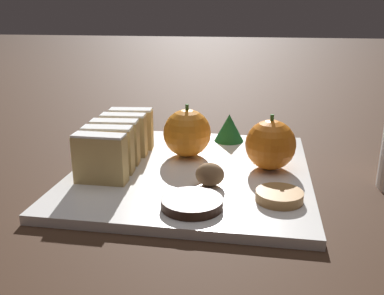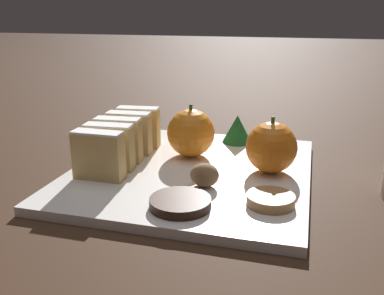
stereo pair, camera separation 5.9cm
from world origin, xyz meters
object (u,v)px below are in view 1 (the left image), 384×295
walnut (210,174)px  chocolate_cookie (192,203)px  orange_near (187,133)px  orange_far (270,145)px

walnut → chocolate_cookie: (-0.01, -0.07, -0.01)m
orange_near → chocolate_cookie: size_ratio=1.13×
orange_far → chocolate_cookie: size_ratio=1.11×
orange_near → walnut: bearing=-65.9°
orange_far → chocolate_cookie: bearing=-121.9°
walnut → chocolate_cookie: bearing=-100.3°
orange_near → orange_far: (0.12, -0.03, -0.00)m
chocolate_cookie → orange_near: bearing=101.9°
chocolate_cookie → walnut: bearing=79.7°
chocolate_cookie → orange_far: bearing=58.1°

